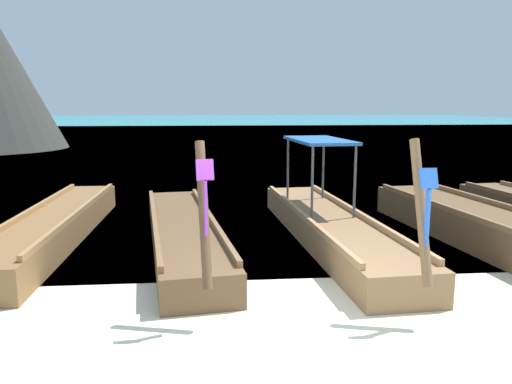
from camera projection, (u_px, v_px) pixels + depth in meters
The scene contains 6 objects.
ground at pixel (286, 338), 5.82m from camera, with size 120.00×120.00×0.00m, color beige.
sea_water at pixel (217, 125), 66.63m from camera, with size 120.00×120.00×0.00m, color teal.
longtail_boat_turquoise_ribbon at pixel (55, 227), 9.89m from camera, with size 1.05×7.40×2.54m.
longtail_boat_violet_ribbon at pixel (183, 233), 9.51m from camera, with size 1.99×6.98×2.23m.
longtail_boat_blue_ribbon at pixel (330, 225), 9.86m from camera, with size 1.68×7.49×2.25m.
longtail_boat_yellow_ribbon at pixel (476, 225), 9.89m from camera, with size 2.01×6.40×2.42m.
Camera 1 is at (-0.83, -5.39, 2.66)m, focal length 35.34 mm.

